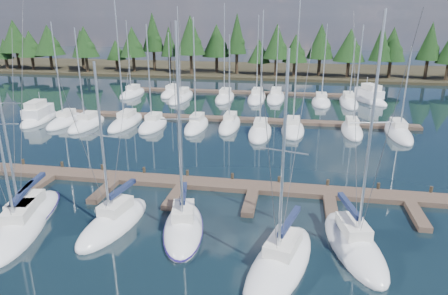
% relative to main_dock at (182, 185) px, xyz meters
% --- Properties ---
extents(ground, '(260.00, 260.00, 0.00)m').
position_rel_main_dock_xyz_m(ground, '(0.00, 12.64, -0.20)').
color(ground, black).
rests_on(ground, ground).
extents(far_shore, '(220.00, 30.00, 0.60)m').
position_rel_main_dock_xyz_m(far_shore, '(0.00, 72.64, 0.10)').
color(far_shore, '#2A2517').
rests_on(far_shore, ground).
extents(main_dock, '(44.00, 6.13, 0.90)m').
position_rel_main_dock_xyz_m(main_dock, '(0.00, 0.00, 0.00)').
color(main_dock, '#4F3E31').
rests_on(main_dock, ground).
extents(back_docks, '(50.00, 21.80, 0.40)m').
position_rel_main_dock_xyz_m(back_docks, '(0.00, 32.23, -0.00)').
color(back_docks, '#4F3E31').
rests_on(back_docks, ground).
extents(front_sailboat_1, '(4.41, 9.94, 15.63)m').
position_rel_main_dock_xyz_m(front_sailboat_1, '(-9.24, -7.69, 0.09)').
color(front_sailboat_1, silver).
rests_on(front_sailboat_1, ground).
extents(front_sailboat_2, '(5.00, 8.99, 13.81)m').
position_rel_main_dock_xyz_m(front_sailboat_2, '(-8.74, -8.97, 0.09)').
color(front_sailboat_2, silver).
rests_on(front_sailboat_2, ground).
extents(front_sailboat_3, '(3.76, 7.86, 12.03)m').
position_rel_main_dock_xyz_m(front_sailboat_3, '(-2.88, -7.08, 0.08)').
color(front_sailboat_3, silver).
rests_on(front_sailboat_3, ground).
extents(front_sailboat_4, '(4.27, 8.12, 14.34)m').
position_rel_main_dock_xyz_m(front_sailboat_4, '(2.03, -6.97, 0.10)').
color(front_sailboat_4, silver).
rests_on(front_sailboat_4, ground).
extents(front_sailboat_5, '(5.11, 9.32, 13.16)m').
position_rel_main_dock_xyz_m(front_sailboat_5, '(8.60, -9.84, 0.08)').
color(front_sailboat_5, silver).
rests_on(front_sailboat_5, ground).
extents(front_sailboat_6, '(4.50, 8.75, 14.96)m').
position_rel_main_dock_xyz_m(front_sailboat_6, '(13.01, -7.11, 0.10)').
color(front_sailboat_6, silver).
rests_on(front_sailboat_6, ground).
extents(back_sailboat_rows, '(45.18, 32.06, 17.07)m').
position_rel_main_dock_xyz_m(back_sailboat_rows, '(-0.90, 28.07, 0.06)').
color(back_sailboat_rows, silver).
rests_on(back_sailboat_rows, ground).
extents(motor_yacht_left, '(4.45, 9.50, 4.57)m').
position_rel_main_dock_xyz_m(motor_yacht_left, '(-25.47, 18.19, 0.30)').
color(motor_yacht_left, silver).
rests_on(motor_yacht_left, ground).
extents(motor_yacht_right, '(6.72, 9.99, 4.76)m').
position_rel_main_dock_xyz_m(motor_yacht_right, '(21.21, 39.46, 0.32)').
color(motor_yacht_right, silver).
rests_on(motor_yacht_right, ground).
extents(tree_line, '(186.28, 11.53, 13.74)m').
position_rel_main_dock_xyz_m(tree_line, '(-1.15, 62.76, 7.33)').
color(tree_line, black).
rests_on(tree_line, far_shore).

